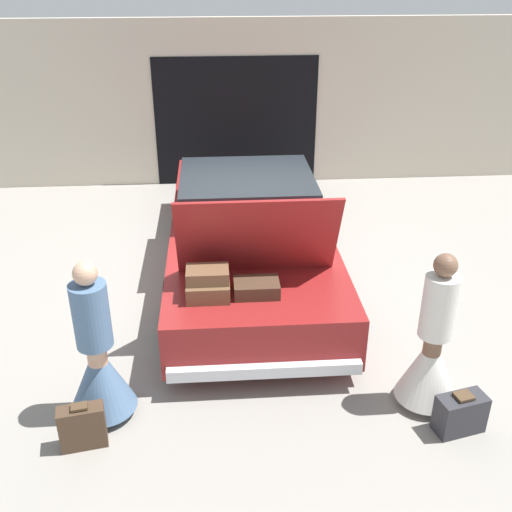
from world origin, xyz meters
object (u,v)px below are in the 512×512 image
car (248,231)px  person_right (431,353)px  suitcase_beside_left_person (83,427)px  person_left (98,363)px  suitcase_beside_right_person (460,413)px

car → person_right: (1.48, -2.70, -0.01)m
car → suitcase_beside_left_person: (-1.58, -3.02, -0.36)m
car → suitcase_beside_left_person: 3.43m
car → person_left: 3.01m
suitcase_beside_left_person → suitcase_beside_right_person: suitcase_beside_left_person is taller
suitcase_beside_left_person → person_left: bearing=74.9°
person_right → car: bearing=35.2°
person_right → suitcase_beside_left_person: 3.09m
car → suitcase_beside_right_person: car is taller
car → person_left: size_ratio=3.21×
car → suitcase_beside_right_person: (1.65, -3.08, -0.38)m
person_left → person_right: 2.95m
person_right → suitcase_beside_right_person: 0.56m
person_left → person_right: size_ratio=1.00×
person_left → suitcase_beside_left_person: person_left is taller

